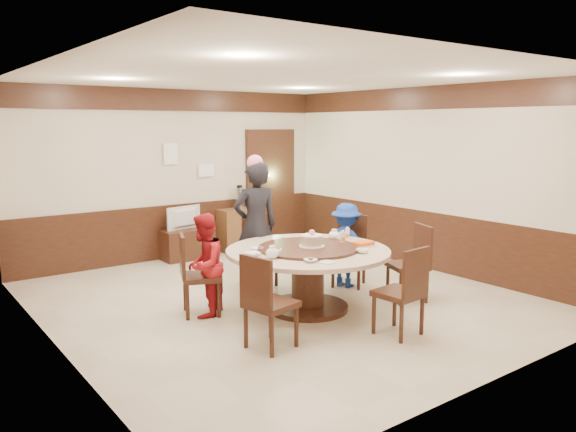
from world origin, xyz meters
TOP-DOWN VIEW (x-y plane):
  - room at (0.01, 0.01)m, footprint 6.00×6.04m
  - banquet_table at (0.02, -0.52)m, footprint 1.97×1.97m
  - chair_0 at (1.14, -0.04)m, footprint 0.61×0.61m
  - chair_1 at (0.19, 0.79)m, footprint 0.56×0.56m
  - chair_2 at (-1.12, 0.12)m, footprint 0.58×0.57m
  - chair_3 at (-1.04, -1.22)m, footprint 0.52×0.52m
  - chair_4 at (0.28, -1.76)m, footprint 0.48×0.49m
  - chair_5 at (1.28, -1.00)m, footprint 0.57×0.57m
  - person_standing at (0.00, 0.59)m, footprint 0.70×0.53m
  - person_red at (-1.09, 0.04)m, footprint 0.75×0.74m
  - person_blue at (1.06, -0.05)m, footprint 0.66×0.85m
  - birthday_cake at (0.06, -0.53)m, footprint 0.31×0.31m
  - teapot_left at (-0.60, -0.65)m, footprint 0.17×0.15m
  - teapot_right at (0.61, -0.31)m, footprint 0.17×0.15m
  - bowl_0 at (-0.51, -0.20)m, footprint 0.14×0.14m
  - bowl_1 at (0.39, -1.06)m, footprint 0.15×0.15m
  - bowl_2 at (-0.37, -1.04)m, footprint 0.14×0.14m
  - bowl_3 at (0.65, -0.69)m, footprint 0.12×0.12m
  - bowl_4 at (-0.70, -0.41)m, footprint 0.17×0.17m
  - bowl_5 at (0.15, 0.10)m, footprint 0.13×0.13m
  - saucer_near at (-0.23, -1.17)m, footprint 0.18×0.18m
  - saucer_far at (0.47, -0.02)m, footprint 0.18×0.18m
  - shrimp_platter at (0.64, -0.82)m, footprint 0.30×0.20m
  - bottle_0 at (0.52, -0.57)m, footprint 0.06×0.06m
  - bottle_1 at (0.73, -0.43)m, footprint 0.06×0.06m
  - tv_stand at (0.05, 2.75)m, footprint 0.85×0.45m
  - television at (0.05, 2.75)m, footprint 0.67×0.22m
  - side_cabinet at (1.12, 2.78)m, footprint 0.80×0.40m
  - thermos at (1.11, 2.78)m, footprint 0.15×0.15m
  - notice_left at (-0.10, 2.96)m, footprint 0.25×0.00m
  - notice_right at (0.55, 2.96)m, footprint 0.30×0.00m

SIDE VIEW (x-z plane):
  - tv_stand at x=0.05m, z-range 0.00..0.50m
  - chair_0 at x=1.14m, z-range -0.18..0.79m
  - chair_1 at x=0.19m, z-range -0.18..0.79m
  - chair_2 at x=-1.12m, z-range -0.18..0.79m
  - chair_3 at x=-1.04m, z-range -0.18..0.79m
  - chair_4 at x=0.28m, z-range -0.18..0.79m
  - chair_5 at x=1.28m, z-range -0.18..0.79m
  - side_cabinet at x=1.12m, z-range 0.00..0.75m
  - banquet_table at x=0.02m, z-range 0.14..0.92m
  - person_blue at x=1.06m, z-range 0.00..1.17m
  - person_red at x=-1.09m, z-range 0.00..1.21m
  - television at x=0.05m, z-range 0.50..0.88m
  - saucer_near at x=-0.23m, z-range 0.75..0.76m
  - saucer_far at x=0.47m, z-range 0.75..0.76m
  - bowl_0 at x=-0.51m, z-range 0.75..0.78m
  - bowl_2 at x=-0.37m, z-range 0.75..0.78m
  - bowl_3 at x=0.65m, z-range 0.75..0.79m
  - bowl_4 at x=-0.70m, z-range 0.75..0.79m
  - bowl_5 at x=0.15m, z-range 0.75..0.79m
  - bowl_1 at x=0.39m, z-range 0.75..0.80m
  - shrimp_platter at x=0.64m, z-range 0.75..0.81m
  - teapot_left at x=-0.60m, z-range 0.75..0.87m
  - teapot_right at x=0.61m, z-range 0.75..0.87m
  - bottle_0 at x=0.52m, z-range 0.75..0.91m
  - bottle_1 at x=0.73m, z-range 0.75..0.91m
  - birthday_cake at x=0.06m, z-range 0.75..0.96m
  - person_standing at x=0.00m, z-range 0.00..1.74m
  - thermos at x=1.11m, z-range 0.75..1.13m
  - room at x=0.01m, z-range -0.34..2.50m
  - notice_right at x=0.55m, z-range 1.34..1.56m
  - notice_left at x=-0.10m, z-range 1.57..1.93m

